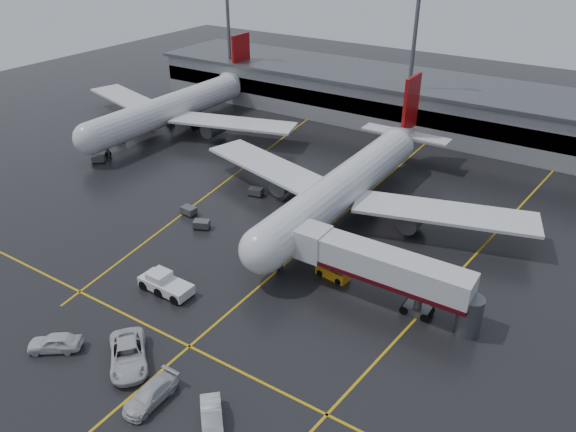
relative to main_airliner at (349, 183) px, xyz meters
The scene contains 22 objects.
ground 10.57m from the main_airliner, 90.00° to the right, with size 220.00×220.00×0.00m, color black.
apron_line_centre 10.57m from the main_airliner, 90.00° to the right, with size 0.25×90.00×0.02m, color gold.
apron_line_stop 31.98m from the main_airliner, 90.00° to the right, with size 60.00×0.25×0.02m, color gold.
apron_line_left 20.44m from the main_airliner, behind, with size 0.25×70.00×0.02m, color gold.
apron_line_right 18.49m from the main_airliner, ahead, with size 0.25×70.00×0.02m, color gold.
terminal 38.23m from the main_airliner, 90.00° to the left, with size 122.00×19.00×8.60m.
light_mast_left 56.34m from the main_airliner, 144.33° to the left, with size 3.00×1.20×25.45m.
light_mast_mid 34.26m from the main_airliner, 98.80° to the left, with size 3.00×1.20×25.45m.
main_airliner is the anchor object (origin of this frame).
second_airliner 43.68m from the main_airliner, 164.05° to the left, with size 48.80×45.60×14.10m.
jet_bridge 19.68m from the main_airliner, 52.90° to the right, with size 19.90×3.40×6.05m.
pushback_tractor 27.94m from the main_airliner, 106.66° to the right, with size 6.13×2.69×2.18m.
belt_loader 16.15m from the main_airliner, 68.32° to the right, with size 3.93×2.21×2.37m.
service_van_a 36.48m from the main_airliner, 94.85° to the right, with size 3.12×6.78×1.88m, color silver.
service_van_b 38.50m from the main_airliner, 87.35° to the right, with size 2.13×5.25×1.52m, color silver.
service_van_c 38.34m from the main_airliner, 78.61° to the right, with size 1.63×4.66×1.54m, color silver.
service_van_d 40.09m from the main_airliner, 104.64° to the right, with size 1.94×4.82×1.64m, color silver.
baggage_cart_a 19.96m from the main_airliner, 133.14° to the right, with size 2.36×2.02×1.12m.
baggage_cart_b 21.61m from the main_airliner, 144.31° to the right, with size 2.10×1.46×1.12m.
baggage_cart_c 13.94m from the main_airliner, 167.30° to the right, with size 2.23×1.70×1.12m.
baggage_cart_d 46.12m from the main_airliner, behind, with size 2.33×1.93×1.12m.
baggage_cart_e 42.26m from the main_airliner, behind, with size 2.37×2.27×1.12m.
Camera 1 is at (28.68, -49.48, 35.15)m, focal length 34.12 mm.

